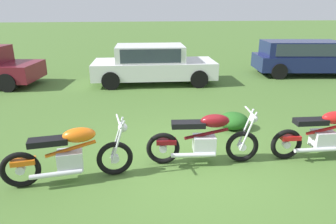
# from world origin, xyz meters

# --- Properties ---
(ground_plane) EXTENTS (120.00, 120.00, 0.00)m
(ground_plane) POSITION_xyz_m (0.00, 0.00, 0.00)
(ground_plane) COLOR #476B2D
(motorcycle_orange) EXTENTS (2.10, 0.68, 1.02)m
(motorcycle_orange) POSITION_xyz_m (-2.24, -0.31, 0.48)
(motorcycle_orange) COLOR black
(motorcycle_orange) RESTS_ON ground
(motorcycle_maroon) EXTENTS (2.08, 0.64, 1.02)m
(motorcycle_maroon) POSITION_xyz_m (0.10, -0.04, 0.48)
(motorcycle_maroon) COLOR black
(motorcycle_maroon) RESTS_ON ground
(motorcycle_red) EXTENTS (2.00, 0.64, 1.02)m
(motorcycle_red) POSITION_xyz_m (2.39, -0.17, 0.48)
(motorcycle_red) COLOR black
(motorcycle_red) RESTS_ON ground
(car_white) EXTENTS (4.64, 2.16, 1.43)m
(car_white) POSITION_xyz_m (-0.20, 6.35, 0.80)
(car_white) COLOR silver
(car_white) RESTS_ON ground
(car_navy) EXTENTS (4.65, 2.39, 1.43)m
(car_navy) POSITION_xyz_m (6.32, 6.85, 0.83)
(car_navy) COLOR #161E4C
(car_navy) RESTS_ON ground
(shrub_low) EXTENTS (0.71, 0.64, 0.40)m
(shrub_low) POSITION_xyz_m (1.22, 1.47, 0.20)
(shrub_low) COLOR #235C1E
(shrub_low) RESTS_ON ground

